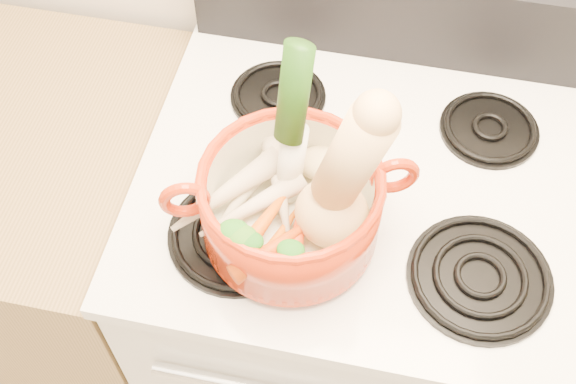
% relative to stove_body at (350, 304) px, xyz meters
% --- Properties ---
extents(stove_body, '(0.76, 0.65, 0.92)m').
position_rel_stove_body_xyz_m(stove_body, '(0.00, 0.00, 0.00)').
color(stove_body, silver).
rests_on(stove_body, floor).
extents(cooktop, '(0.78, 0.67, 0.03)m').
position_rel_stove_body_xyz_m(cooktop, '(0.00, 0.00, 0.47)').
color(cooktop, silver).
rests_on(cooktop, stove_body).
extents(control_backsplash, '(0.76, 0.05, 0.18)m').
position_rel_stove_body_xyz_m(control_backsplash, '(0.00, 0.30, 0.58)').
color(control_backsplash, black).
rests_on(control_backsplash, cooktop).
extents(burner_front_left, '(0.22, 0.22, 0.02)m').
position_rel_stove_body_xyz_m(burner_front_left, '(-0.19, -0.16, 0.50)').
color(burner_front_left, black).
rests_on(burner_front_left, cooktop).
extents(burner_front_right, '(0.22, 0.22, 0.02)m').
position_rel_stove_body_xyz_m(burner_front_right, '(0.19, -0.16, 0.50)').
color(burner_front_right, black).
rests_on(burner_front_right, cooktop).
extents(burner_back_left, '(0.17, 0.17, 0.02)m').
position_rel_stove_body_xyz_m(burner_back_left, '(-0.19, 0.14, 0.50)').
color(burner_back_left, black).
rests_on(burner_back_left, cooktop).
extents(burner_back_right, '(0.17, 0.17, 0.02)m').
position_rel_stove_body_xyz_m(burner_back_right, '(0.19, 0.14, 0.50)').
color(burner_back_right, black).
rests_on(burner_back_right, cooktop).
extents(dutch_oven, '(0.35, 0.35, 0.13)m').
position_rel_stove_body_xyz_m(dutch_oven, '(-0.11, -0.14, 0.58)').
color(dutch_oven, '#AC270A').
rests_on(dutch_oven, burner_front_left).
extents(pot_handle_left, '(0.08, 0.04, 0.08)m').
position_rel_stove_body_xyz_m(pot_handle_left, '(-0.25, -0.19, 0.62)').
color(pot_handle_left, '#AC270A').
rests_on(pot_handle_left, dutch_oven).
extents(pot_handle_right, '(0.08, 0.04, 0.08)m').
position_rel_stove_body_xyz_m(pot_handle_right, '(0.04, -0.09, 0.62)').
color(pot_handle_right, '#AC270A').
rests_on(pot_handle_right, dutch_oven).
extents(squash, '(0.21, 0.17, 0.31)m').
position_rel_stove_body_xyz_m(squash, '(-0.03, -0.15, 0.68)').
color(squash, '#DDB771').
rests_on(squash, dutch_oven).
extents(leek, '(0.07, 0.12, 0.30)m').
position_rel_stove_body_xyz_m(leek, '(-0.12, -0.08, 0.68)').
color(leek, silver).
rests_on(leek, dutch_oven).
extents(ginger, '(0.10, 0.08, 0.05)m').
position_rel_stove_body_xyz_m(ginger, '(-0.07, -0.04, 0.56)').
color(ginger, tan).
rests_on(ginger, dutch_oven).
extents(parsnip_0, '(0.12, 0.23, 0.06)m').
position_rel_stove_body_xyz_m(parsnip_0, '(-0.18, -0.10, 0.56)').
color(parsnip_0, beige).
rests_on(parsnip_0, dutch_oven).
extents(parsnip_1, '(0.16, 0.15, 0.05)m').
position_rel_stove_body_xyz_m(parsnip_1, '(-0.17, -0.15, 0.56)').
color(parsnip_1, beige).
rests_on(parsnip_1, dutch_oven).
extents(parsnip_2, '(0.12, 0.21, 0.06)m').
position_rel_stove_body_xyz_m(parsnip_2, '(-0.14, -0.08, 0.57)').
color(parsnip_2, beige).
rests_on(parsnip_2, dutch_oven).
extents(parsnip_3, '(0.17, 0.18, 0.06)m').
position_rel_stove_body_xyz_m(parsnip_3, '(-0.21, -0.14, 0.58)').
color(parsnip_3, beige).
rests_on(parsnip_3, dutch_oven).
extents(carrot_0, '(0.07, 0.14, 0.04)m').
position_rel_stove_body_xyz_m(carrot_0, '(-0.12, -0.20, 0.55)').
color(carrot_0, '#C8580A').
rests_on(carrot_0, dutch_oven).
extents(carrot_1, '(0.09, 0.16, 0.05)m').
position_rel_stove_body_xyz_m(carrot_1, '(-0.15, -0.18, 0.56)').
color(carrot_1, '#CD570A').
rests_on(carrot_1, dutch_oven).
extents(carrot_2, '(0.04, 0.16, 0.04)m').
position_rel_stove_body_xyz_m(carrot_2, '(-0.09, -0.19, 0.56)').
color(carrot_2, '#DA3D0A').
rests_on(carrot_2, dutch_oven).
extents(carrot_3, '(0.12, 0.13, 0.04)m').
position_rel_stove_body_xyz_m(carrot_3, '(-0.12, -0.22, 0.57)').
color(carrot_3, '#BC4809').
rests_on(carrot_3, dutch_oven).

